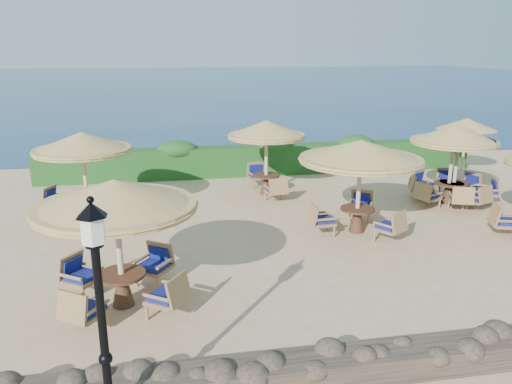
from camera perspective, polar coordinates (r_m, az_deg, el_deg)
name	(u,v)px	position (r m, az deg, el deg)	size (l,w,h in m)	color
ground	(312,235)	(14.14, 6.41, -4.91)	(120.00, 120.00, 0.00)	tan
sea	(188,81)	(82.87, -7.72, 12.46)	(160.00, 160.00, 0.00)	navy
hedge	(263,160)	(20.69, 0.81, 3.69)	(18.00, 0.90, 1.20)	#154217
stone_wall	(421,358)	(8.92, 18.33, -17.53)	(15.00, 0.65, 0.44)	brown
lamp_post	(103,334)	(6.86, -17.06, -15.30)	(0.44, 0.44, 3.31)	black
extra_parasol	(467,124)	(21.51, 22.96, 7.15)	(2.30, 2.30, 2.41)	beige
cafe_set_0	(117,217)	(10.03, -15.64, -2.72)	(3.18, 3.18, 2.65)	beige
cafe_set_1	(360,162)	(14.03, 11.83, 3.34)	(3.44, 3.44, 2.65)	beige
cafe_set_3	(83,156)	(15.92, -19.15, 3.96)	(2.93, 2.93, 2.65)	beige
cafe_set_4	(266,139)	(17.53, 1.20, 6.09)	(2.74, 2.86, 2.65)	beige
cafe_set_5	(453,150)	(17.69, 21.58, 4.47)	(2.85, 2.85, 2.65)	beige
cafe_set_6	(457,154)	(17.89, 22.03, 4.04)	(2.87, 2.87, 2.65)	beige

